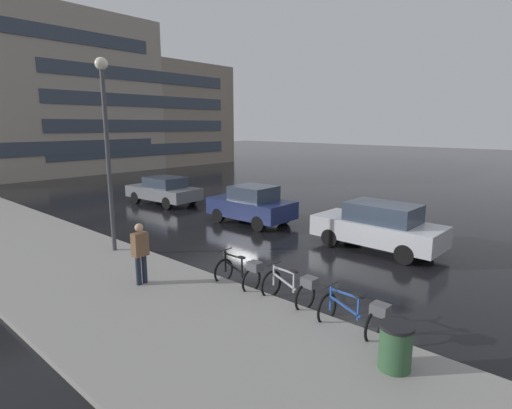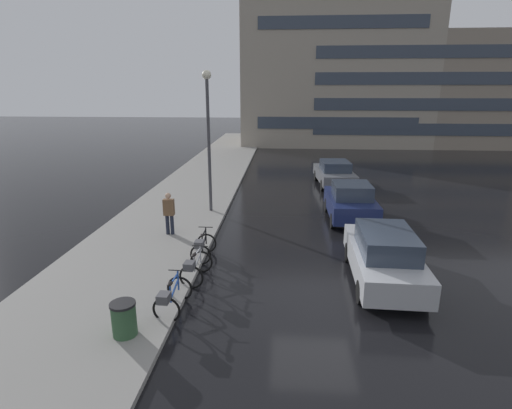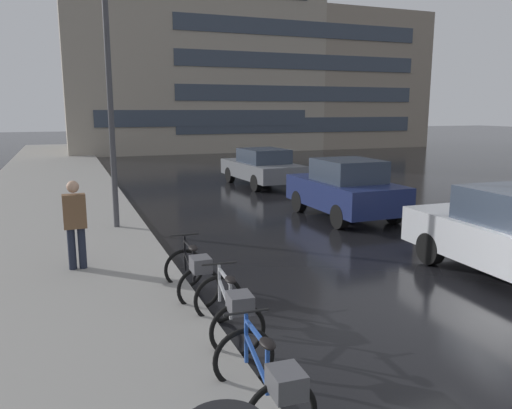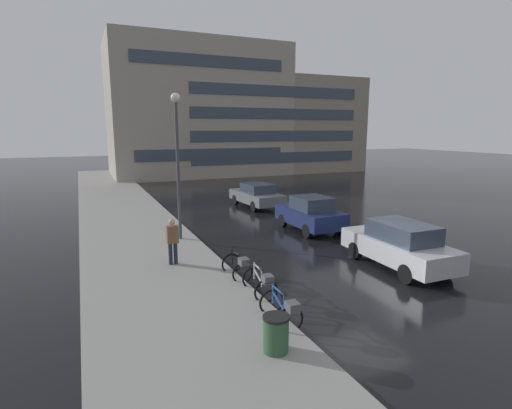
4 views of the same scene
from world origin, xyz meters
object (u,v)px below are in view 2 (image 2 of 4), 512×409
(bicycle_nearest, at_px, (171,297))
(car_navy, at_px, (351,202))
(car_silver, at_px, (384,256))
(bicycle_second, at_px, (195,267))
(streetlamp, at_px, (208,125))
(trash_bin, at_px, (124,321))
(car_grey, at_px, (334,173))
(pedestrian, at_px, (169,213))
(bicycle_third, at_px, (203,247))

(bicycle_nearest, height_order, car_navy, car_navy)
(car_silver, distance_m, car_navy, 5.87)
(bicycle_second, bearing_deg, streetlamp, 96.41)
(car_navy, height_order, trash_bin, car_navy)
(bicycle_nearest, xyz_separation_m, bicycle_second, (0.22, 1.78, 0.01))
(car_grey, distance_m, pedestrian, 11.80)
(car_silver, distance_m, car_grey, 12.43)
(car_grey, bearing_deg, bicycle_nearest, -111.57)
(streetlamp, bearing_deg, trash_bin, -91.28)
(trash_bin, bearing_deg, car_silver, 27.09)
(car_silver, height_order, car_navy, car_navy)
(bicycle_nearest, bearing_deg, car_silver, 20.93)
(streetlamp, bearing_deg, bicycle_nearest, -86.34)
(pedestrian, height_order, streetlamp, streetlamp)
(car_grey, distance_m, trash_bin, 17.09)
(bicycle_nearest, distance_m, pedestrian, 5.66)
(bicycle_third, relative_size, car_navy, 0.35)
(bicycle_third, height_order, car_navy, car_navy)
(car_grey, xyz_separation_m, pedestrian, (-7.35, -9.22, 0.26))
(car_grey, height_order, trash_bin, car_grey)
(bicycle_third, xyz_separation_m, car_grey, (5.66, 11.26, 0.27))
(trash_bin, bearing_deg, car_grey, 67.43)
(bicycle_nearest, bearing_deg, bicycle_second, 83.04)
(car_silver, xyz_separation_m, streetlamp, (-6.34, 6.42, 3.22))
(trash_bin, bearing_deg, pedestrian, 96.91)
(bicycle_third, distance_m, pedestrian, 2.70)
(car_grey, bearing_deg, bicycle_second, -113.42)
(car_silver, height_order, pedestrian, pedestrian)
(bicycle_third, xyz_separation_m, trash_bin, (-0.90, -4.52, -0.01))
(car_navy, xyz_separation_m, streetlamp, (-6.27, 0.56, 3.23))
(trash_bin, bearing_deg, bicycle_nearest, 55.95)
(car_navy, bearing_deg, pedestrian, -159.91)
(bicycle_nearest, distance_m, trash_bin, 1.38)
(streetlamp, relative_size, trash_bin, 6.66)
(bicycle_second, height_order, bicycle_third, bicycle_third)
(bicycle_third, height_order, trash_bin, bicycle_third)
(trash_bin, bearing_deg, bicycle_third, 78.78)
(bicycle_second, bearing_deg, car_navy, 48.85)
(streetlamp, bearing_deg, car_grey, 43.45)
(car_navy, height_order, car_grey, car_navy)
(car_silver, xyz_separation_m, car_grey, (-0.00, 12.43, -0.08))
(car_grey, bearing_deg, car_navy, -90.59)
(bicycle_second, relative_size, car_navy, 0.37)
(car_grey, height_order, streetlamp, streetlamp)
(car_silver, relative_size, pedestrian, 2.49)
(bicycle_second, xyz_separation_m, trash_bin, (-0.99, -2.92, -0.01))
(trash_bin, bearing_deg, bicycle_second, 71.32)
(bicycle_nearest, height_order, bicycle_second, bicycle_nearest)
(bicycle_nearest, xyz_separation_m, car_silver, (5.79, 2.21, 0.36))
(bicycle_second, xyz_separation_m, bicycle_third, (-0.09, 1.60, -0.00))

